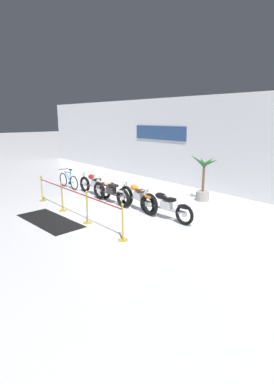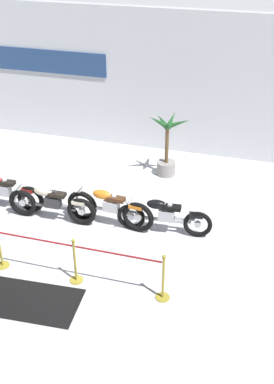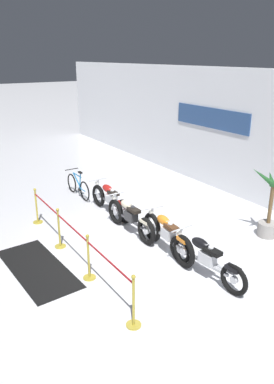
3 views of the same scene
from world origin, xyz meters
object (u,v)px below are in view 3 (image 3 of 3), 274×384
stanchion_mid_left (59,234)px  stanchion_mid_right (89,264)px  floor_banner (38,268)px  motorcycle_cream_1 (130,217)px  stanchion_far_left (55,220)px  potted_palm_left_of_row (270,209)px  motorcycle_orange_2 (167,235)px  stanchion_far_right (134,309)px  bicycle (78,186)px  motorcycle_red_0 (110,200)px  motorcycle_black_3 (205,259)px

stanchion_mid_left → stanchion_mid_right: (1.68, 0.00, 0.00)m
stanchion_mid_right → floor_banner: 1.34m
stanchion_mid_right → floor_banner: size_ratio=0.40×
motorcycle_cream_1 → stanchion_far_left: stanchion_far_left is taller
stanchion_far_left → floor_banner: bearing=-41.8°
stanchion_mid_left → floor_banner: 1.13m
potted_palm_left_of_row → stanchion_far_left: 5.57m
motorcycle_orange_2 → stanchion_mid_left: stanchion_mid_left is taller
potted_palm_left_of_row → stanchion_far_right: size_ratio=1.81×
motorcycle_cream_1 → motorcycle_orange_2: 1.42m
motorcycle_orange_2 → potted_palm_left_of_row: (0.73, 2.82, 0.29)m
motorcycle_orange_2 → stanchion_far_right: stanchion_far_right is taller
motorcycle_cream_1 → bicycle: 3.36m
stanchion_far_left → stanchion_mid_right: same height
motorcycle_orange_2 → stanchion_far_right: size_ratio=2.09×
potted_palm_left_of_row → stanchion_mid_right: potted_palm_left_of_row is taller
motorcycle_red_0 → motorcycle_orange_2: size_ratio=1.02×
motorcycle_black_3 → stanchion_mid_left: size_ratio=2.11×
potted_palm_left_of_row → stanchion_mid_right: size_ratio=1.81×
motorcycle_orange_2 → stanchion_far_right: bearing=-49.1°
motorcycle_orange_2 → stanchion_mid_left: bearing=-129.0°
stanchion_far_left → motorcycle_black_3: bearing=33.5°
bicycle → floor_banner: bicycle is taller
motorcycle_orange_2 → motorcycle_black_3: (1.30, 0.05, -0.02)m
motorcycle_black_3 → stanchion_far_left: bearing=-146.5°
bicycle → motorcycle_cream_1: bearing=0.3°
motorcycle_cream_1 → motorcycle_black_3: bearing=4.8°
bicycle → stanchion_far_left: 3.44m
stanchion_far_left → stanchion_mid_left: same height
motorcycle_cream_1 → stanchion_mid_right: 2.37m
stanchion_mid_right → stanchion_far_left: bearing=180.0°
stanchion_far_left → stanchion_mid_right: 1.94m
motorcycle_red_0 → floor_banner: 3.48m
bicycle → stanchion_far_right: stanchion_far_right is taller
motorcycle_red_0 → stanchion_mid_right: size_ratio=2.13×
stanchion_far_right → floor_banner: (-2.80, -0.82, -0.35)m
bicycle → stanchion_far_left: size_ratio=0.32×
stanchion_far_left → floor_banner: 1.40m
stanchion_mid_right → potted_palm_left_of_row: bearing=81.5°
motorcycle_red_0 → floor_banner: bearing=-57.7°
floor_banner → stanchion_mid_right: bearing=36.0°
bicycle → stanchion_mid_right: size_ratio=1.60×
motorcycle_black_3 → stanchion_far_right: size_ratio=2.11×
motorcycle_black_3 → stanchion_mid_left: (-2.99, -2.14, -0.10)m
stanchion_mid_right → motorcycle_cream_1: bearing=126.4°
motorcycle_cream_1 → stanchion_far_left: 1.98m
bicycle → potted_palm_left_of_row: 6.28m
floor_banner → stanchion_far_left: bearing=134.6°
motorcycle_black_3 → motorcycle_cream_1: bearing=-175.2°
floor_banner → stanchion_mid_left: bearing=126.2°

